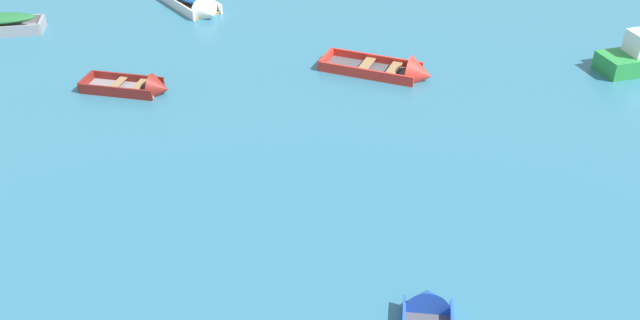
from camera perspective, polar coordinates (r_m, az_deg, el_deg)
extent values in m
cube|color=#4C4C51|center=(29.42, 4.11, 7.18)|extent=(3.96, 1.96, 0.11)
cube|color=red|center=(29.99, 4.56, 8.01)|extent=(3.92, 0.73, 0.42)
cube|color=red|center=(28.73, 3.66, 6.89)|extent=(3.92, 0.73, 0.42)
cube|color=red|center=(29.95, 0.49, 8.08)|extent=(0.38, 1.44, 0.42)
cone|color=red|center=(28.86, 8.03, 6.80)|extent=(1.12, 1.53, 1.40)
cube|color=#937047|center=(29.38, 3.74, 7.68)|extent=(0.62, 1.36, 0.03)
cube|color=#937047|center=(29.08, 5.91, 7.30)|extent=(0.62, 1.36, 0.03)
cone|color=blue|center=(18.23, 8.62, -11.03)|extent=(1.16, 0.82, 1.10)
cube|color=#99754C|center=(36.74, -10.36, 12.10)|extent=(3.59, 3.39, 0.12)
cube|color=white|center=(36.39, -11.44, 12.07)|extent=(2.85, 2.51, 0.47)
cone|color=white|center=(35.05, -8.91, 11.56)|extent=(1.58, 1.63, 1.42)
cube|color=#937047|center=(35.90, -9.74, 12.12)|extent=(1.17, 1.25, 0.03)
cube|color=gray|center=(36.19, -24.23, 9.40)|extent=(3.81, 2.44, 0.13)
cube|color=gray|center=(36.71, -24.09, 10.09)|extent=(3.55, 1.42, 0.53)
cube|color=gray|center=(35.64, -21.38, 10.06)|extent=(0.58, 1.25, 0.53)
cube|color=#937047|center=(36.03, -24.04, 9.88)|extent=(0.79, 1.24, 0.03)
cube|color=gray|center=(28.90, -15.54, 5.51)|extent=(2.89, 1.13, 0.11)
cube|color=maroon|center=(29.30, -15.10, 6.31)|extent=(3.01, 0.10, 0.42)
cube|color=maroon|center=(28.37, -16.08, 5.25)|extent=(3.01, 0.10, 0.42)
cube|color=maroon|center=(29.52, -18.21, 5.98)|extent=(0.13, 1.15, 0.42)
cone|color=maroon|center=(28.17, -12.72, 5.61)|extent=(0.70, 1.13, 1.13)
cube|color=#937047|center=(28.87, -15.89, 5.96)|extent=(0.32, 1.06, 0.03)
cube|color=#937047|center=(28.49, -14.30, 5.84)|extent=(0.32, 1.06, 0.03)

